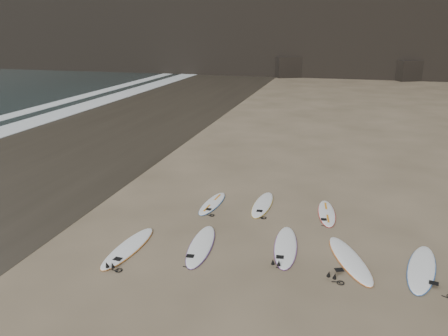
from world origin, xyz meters
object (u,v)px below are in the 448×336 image
at_px(surfboard_1, 201,245).
at_px(surfboard_4, 422,268).
at_px(surfboard_2, 286,246).
at_px(surfboard_5, 212,203).
at_px(surfboard_3, 350,259).
at_px(surfboard_6, 263,204).
at_px(surfboard_0, 128,247).
at_px(surfboard_7, 327,213).

xyz_separation_m(surfboard_1, surfboard_4, (5.97, 0.31, 0.00)).
bearing_deg(surfboard_2, surfboard_5, 134.22).
distance_m(surfboard_3, surfboard_6, 4.37).
height_order(surfboard_2, surfboard_6, surfboard_2).
xyz_separation_m(surfboard_0, surfboard_6, (3.14, 4.13, -0.00)).
bearing_deg(surfboard_4, surfboard_1, -164.67).
relative_size(surfboard_0, surfboard_2, 1.01).
distance_m(surfboard_0, surfboard_4, 8.00).
bearing_deg(surfboard_4, surfboard_0, -160.73).
relative_size(surfboard_3, surfboard_7, 1.19).
height_order(surfboard_0, surfboard_1, same).
bearing_deg(surfboard_1, surfboard_3, -1.81).
relative_size(surfboard_6, surfboard_7, 1.09).
height_order(surfboard_1, surfboard_5, surfboard_1).
height_order(surfboard_2, surfboard_5, surfboard_2).
bearing_deg(surfboard_5, surfboard_2, -36.35).
xyz_separation_m(surfboard_2, surfboard_3, (1.78, -0.29, 0.00)).
xyz_separation_m(surfboard_2, surfboard_5, (-2.95, 2.53, -0.01)).
relative_size(surfboard_4, surfboard_5, 1.22).
relative_size(surfboard_3, surfboard_4, 0.99).
distance_m(surfboard_1, surfboard_6, 3.67).
relative_size(surfboard_0, surfboard_6, 1.08).
bearing_deg(surfboard_2, surfboard_0, -169.30).
bearing_deg(surfboard_1, surfboard_5, 94.76).
bearing_deg(surfboard_1, surfboard_4, -2.84).
distance_m(surfboard_1, surfboard_4, 5.98).
bearing_deg(surfboard_5, surfboard_7, 7.05).
xyz_separation_m(surfboard_3, surfboard_4, (1.82, 0.02, 0.00)).
bearing_deg(surfboard_5, surfboard_4, -18.94).
bearing_deg(surfboard_7, surfboard_4, -55.86).
relative_size(surfboard_5, surfboard_6, 0.91).
relative_size(surfboard_0, surfboard_3, 0.99).
bearing_deg(surfboard_1, surfboard_6, 65.57).
xyz_separation_m(surfboard_2, surfboard_4, (3.60, -0.27, 0.00)).
distance_m(surfboard_0, surfboard_3, 6.20).
xyz_separation_m(surfboard_0, surfboard_5, (1.39, 3.77, -0.01)).
bearing_deg(surfboard_2, surfboard_7, 63.94).
bearing_deg(surfboard_4, surfboard_5, 169.18).
height_order(surfboard_1, surfboard_6, surfboard_1).
relative_size(surfboard_2, surfboard_5, 1.17).
relative_size(surfboard_0, surfboard_1, 1.01).
distance_m(surfboard_0, surfboard_6, 5.19).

